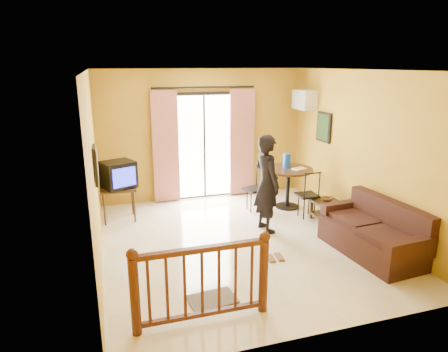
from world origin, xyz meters
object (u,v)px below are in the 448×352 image
object	(u,v)px
standing_person	(267,184)
television	(118,174)
dining_table	(288,177)
sofa	(375,234)
coffee_table	(332,211)

from	to	relation	value
standing_person	television	bearing A→B (deg)	55.24
television	dining_table	size ratio (longest dim) A/B	0.70
standing_person	sofa	bearing A→B (deg)	-143.94
television	standing_person	xyz separation A→B (m)	(2.45, -1.28, -0.03)
dining_table	standing_person	world-z (taller)	standing_person
standing_person	coffee_table	bearing A→B (deg)	-103.07
television	dining_table	world-z (taller)	television
television	coffee_table	bearing A→B (deg)	-42.97
coffee_table	standing_person	bearing A→B (deg)	174.10
dining_table	sofa	xyz separation A→B (m)	(0.37, -2.32, -0.34)
dining_table	standing_person	bearing A→B (deg)	-132.69
dining_table	standing_person	xyz separation A→B (m)	(-0.90, -0.97, 0.21)
television	sofa	bearing A→B (deg)	-57.41
television	standing_person	world-z (taller)	standing_person
dining_table	standing_person	distance (m)	1.34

